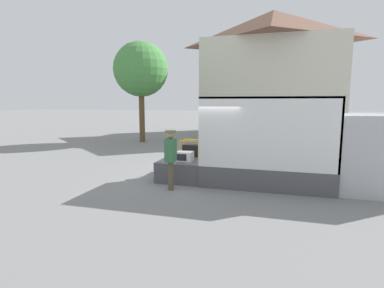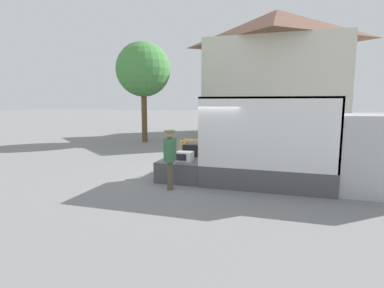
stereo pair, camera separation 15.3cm
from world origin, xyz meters
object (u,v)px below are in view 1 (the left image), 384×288
at_px(street_tree, 141,70).
at_px(orange_bucket, 170,152).
at_px(box_truck, 324,157).
at_px(portable_generator, 191,150).
at_px(worker_person, 171,153).
at_px(microwave, 185,156).

bearing_deg(street_tree, orange_bucket, -58.69).
bearing_deg(street_tree, box_truck, -39.52).
bearing_deg(portable_generator, street_tree, 126.04).
bearing_deg(worker_person, portable_generator, 88.65).
distance_m(orange_bucket, street_tree, 10.37).
bearing_deg(portable_generator, worker_person, -91.35).
relative_size(orange_bucket, worker_person, 0.22).
height_order(microwave, street_tree, street_tree).
distance_m(microwave, street_tree, 11.14).
height_order(worker_person, street_tree, street_tree).
bearing_deg(worker_person, orange_bucket, 110.88).
height_order(microwave, worker_person, worker_person).
xyz_separation_m(box_truck, portable_generator, (-4.39, 0.51, -0.05)).
relative_size(microwave, street_tree, 0.08).
bearing_deg(box_truck, orange_bucket, 179.29).
distance_m(microwave, portable_generator, 0.96).
bearing_deg(box_truck, street_tree, 140.48).
distance_m(microwave, worker_person, 1.13).
xyz_separation_m(portable_generator, worker_person, (-0.05, -2.05, 0.22)).
bearing_deg(microwave, portable_generator, 92.91).
relative_size(worker_person, street_tree, 0.28).
distance_m(portable_generator, orange_bucket, 0.80).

